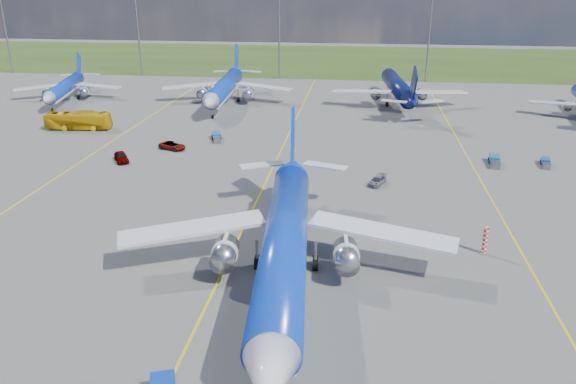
# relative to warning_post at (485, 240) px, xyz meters

# --- Properties ---
(ground) EXTENTS (400.00, 400.00, 0.00)m
(ground) POSITION_rel_warning_post_xyz_m (-26.00, -8.00, -1.50)
(ground) COLOR #5A5A57
(ground) RESTS_ON ground
(grass_strip) EXTENTS (400.00, 80.00, 0.01)m
(grass_strip) POSITION_rel_warning_post_xyz_m (-26.00, 142.00, -1.50)
(grass_strip) COLOR #2D4719
(grass_strip) RESTS_ON ground
(taxiway_lines) EXTENTS (60.25, 160.00, 0.02)m
(taxiway_lines) POSITION_rel_warning_post_xyz_m (-25.83, 19.70, -1.49)
(taxiway_lines) COLOR yellow
(taxiway_lines) RESTS_ON ground
(floodlight_masts) EXTENTS (202.20, 0.50, 22.70)m
(floodlight_masts) POSITION_rel_warning_post_xyz_m (-16.00, 102.00, 11.06)
(floodlight_masts) COLOR slate
(floodlight_masts) RESTS_ON ground
(warning_post) EXTENTS (0.50, 0.50, 3.00)m
(warning_post) POSITION_rel_warning_post_xyz_m (0.00, 0.00, 0.00)
(warning_post) COLOR red
(warning_post) RESTS_ON ground
(bg_jet_nw) EXTENTS (32.81, 38.84, 8.87)m
(bg_jet_nw) POSITION_rel_warning_post_xyz_m (-80.60, 66.54, -1.50)
(bg_jet_nw) COLOR #0D37C2
(bg_jet_nw) RESTS_ON ground
(bg_jet_nnw) EXTENTS (34.01, 43.39, 10.93)m
(bg_jet_nnw) POSITION_rel_warning_post_xyz_m (-43.41, 67.43, -1.50)
(bg_jet_nnw) COLOR #0D37C2
(bg_jet_nnw) RESTS_ON ground
(bg_jet_n) EXTENTS (35.36, 44.18, 10.82)m
(bg_jet_n) POSITION_rel_warning_post_xyz_m (-5.14, 72.77, -1.50)
(bg_jet_n) COLOR #081045
(bg_jet_n) RESTS_ON ground
(main_airliner) EXTENTS (38.72, 48.75, 12.05)m
(main_airliner) POSITION_rel_warning_post_xyz_m (-19.68, -8.72, -1.50)
(main_airliner) COLOR #0D37C2
(main_airliner) RESTS_ON ground
(apron_bus) EXTENTS (12.28, 3.91, 3.36)m
(apron_bus) POSITION_rel_warning_post_xyz_m (-65.50, 42.44, 0.18)
(apron_bus) COLOR gold
(apron_bus) RESTS_ON ground
(service_car_a) EXTENTS (3.88, 4.72, 1.52)m
(service_car_a) POSITION_rel_warning_post_xyz_m (-49.74, 24.73, -0.74)
(service_car_a) COLOR #999999
(service_car_a) RESTS_ON ground
(service_car_b) EXTENTS (5.17, 3.76, 1.31)m
(service_car_b) POSITION_rel_warning_post_xyz_m (-43.95, 32.00, -0.85)
(service_car_b) COLOR #999999
(service_car_b) RESTS_ON ground
(service_car_c) EXTENTS (2.97, 4.27, 1.15)m
(service_car_c) POSITION_rel_warning_post_xyz_m (-10.53, 19.37, -0.93)
(service_car_c) COLOR #999999
(service_car_c) RESTS_ON ground
(baggage_tug_w) EXTENTS (2.04, 5.20, 1.14)m
(baggage_tug_w) POSITION_rel_warning_post_xyz_m (7.44, 30.68, -0.97)
(baggage_tug_w) COLOR #185E94
(baggage_tug_w) RESTS_ON ground
(baggage_tug_c) EXTENTS (2.65, 5.01, 1.09)m
(baggage_tug_c) POSITION_rel_warning_post_xyz_m (-38.09, 38.63, -0.99)
(baggage_tug_c) COLOR #1A579F
(baggage_tug_c) RESTS_ON ground
(baggage_tug_e) EXTENTS (1.97, 4.32, 0.94)m
(baggage_tug_e) POSITION_rel_warning_post_xyz_m (15.01, 31.02, -1.06)
(baggage_tug_e) COLOR #1A4A9E
(baggage_tug_e) RESTS_ON ground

